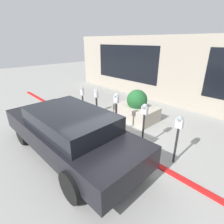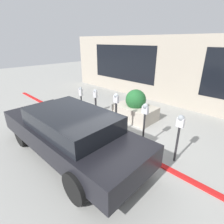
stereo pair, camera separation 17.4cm
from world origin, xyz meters
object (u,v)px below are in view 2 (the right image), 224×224
object	(u,v)px
parking_meter_middle	(116,107)
parked_car_front	(70,131)
parking_meter_fourth	(96,102)
parking_meter_second	(145,115)
parking_meter_farthest	(81,96)
parking_meter_nearest	(179,128)
planter_box	(135,108)

from	to	relation	value
parking_meter_middle	parked_car_front	distance (m)	1.77
parking_meter_fourth	parking_meter_middle	bearing A→B (deg)	178.49
parking_meter_second	parking_meter_farthest	distance (m)	3.20
parking_meter_nearest	parking_meter_fourth	bearing A→B (deg)	0.72
parking_meter_fourth	parking_meter_second	bearing A→B (deg)	179.94
parking_meter_middle	parked_car_front	world-z (taller)	parking_meter_middle
parking_meter_second	parking_meter_middle	size ratio (longest dim) A/B	0.95
parking_meter_nearest	parking_meter_middle	world-z (taller)	parking_meter_middle
parking_meter_fourth	planter_box	xyz separation A→B (m)	(-0.76, -1.48, -0.43)
planter_box	parked_car_front	world-z (taller)	parked_car_front
parking_meter_fourth	planter_box	size ratio (longest dim) A/B	0.84
parking_meter_nearest	parking_meter_second	world-z (taller)	parking_meter_second
parking_meter_fourth	planter_box	world-z (taller)	parking_meter_fourth
parking_meter_farthest	planter_box	size ratio (longest dim) A/B	0.79
parking_meter_fourth	planter_box	bearing A→B (deg)	-117.16
parking_meter_middle	parked_car_front	xyz separation A→B (m)	(0.08, 1.75, -0.26)
parking_meter_second	planter_box	bearing A→B (deg)	-45.26
parked_car_front	parking_meter_middle	bearing A→B (deg)	-94.43
parking_meter_fourth	parking_meter_nearest	bearing A→B (deg)	-179.28
parked_car_front	parking_meter_farthest	bearing A→B (deg)	-44.06
parking_meter_nearest	parking_meter_farthest	distance (m)	4.23
parking_meter_fourth	parking_meter_farthest	xyz separation A→B (m)	(0.97, -0.03, 0.01)
parking_meter_nearest	planter_box	bearing A→B (deg)	-29.85
parking_meter_nearest	parking_meter_fourth	world-z (taller)	parking_meter_fourth
parking_meter_farthest	parked_car_front	world-z (taller)	parked_car_front
planter_box	parking_meter_second	bearing A→B (deg)	134.74
parking_meter_nearest	planter_box	xyz separation A→B (m)	(2.50, -1.44, -0.52)
parking_meter_middle	parked_car_front	bearing A→B (deg)	87.37
parking_meter_middle	parking_meter_farthest	bearing A→B (deg)	-1.56
parking_meter_farthest	parked_car_front	bearing A→B (deg)	137.74
parking_meter_middle	parking_meter_fourth	xyz separation A→B (m)	(1.10, -0.03, -0.10)
parking_meter_middle	parking_meter_farthest	size ratio (longest dim) A/B	1.13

